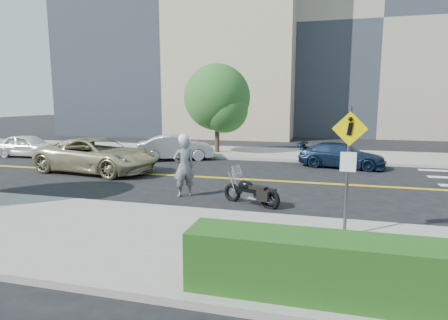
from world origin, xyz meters
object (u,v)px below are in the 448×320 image
object	(u,v)px
motorcyclist	(184,165)
parked_car_silver	(176,148)
motorcycle	(251,186)
parked_car_white	(29,146)
parked_car_blue	(341,155)
suv	(97,155)
pedestrian_sign	(348,159)

from	to	relation	value
motorcyclist	parked_car_silver	bearing A→B (deg)	-103.76
motorcycle	parked_car_silver	distance (m)	9.85
parked_car_white	parked_car_blue	bearing A→B (deg)	-88.94
parked_car_silver	parked_car_blue	xyz separation A→B (m)	(8.83, -0.15, -0.08)
parked_car_silver	suv	bearing A→B (deg)	129.64
parked_car_white	parked_car_blue	world-z (taller)	parked_car_white
pedestrian_sign	motorcycle	bearing A→B (deg)	136.76
parked_car_silver	parked_car_blue	world-z (taller)	parked_car_silver
motorcyclist	motorcycle	xyz separation A→B (m)	(2.45, -0.49, -0.47)
pedestrian_sign	motorcyclist	world-z (taller)	pedestrian_sign
motorcycle	motorcyclist	bearing A→B (deg)	-168.85
parked_car_silver	parked_car_white	bearing A→B (deg)	73.22
parked_car_white	motorcycle	bearing A→B (deg)	-117.16
motorcycle	parked_car_blue	xyz separation A→B (m)	(3.04, 7.81, -0.00)
pedestrian_sign	parked_car_silver	world-z (taller)	pedestrian_sign
pedestrian_sign	motorcyclist	bearing A→B (deg)	149.50
motorcyclist	suv	distance (m)	6.29
parked_car_white	pedestrian_sign	bearing A→B (deg)	-120.57
parked_car_white	parked_car_silver	xyz separation A→B (m)	(8.82, 1.19, 0.02)
motorcycle	parked_car_silver	world-z (taller)	parked_car_silver
motorcyclist	suv	size ratio (longest dim) A/B	0.38
pedestrian_sign	suv	size ratio (longest dim) A/B	0.52
pedestrian_sign	parked_car_blue	world-z (taller)	pedestrian_sign
motorcycle	suv	bearing A→B (deg)	178.07
pedestrian_sign	parked_car_silver	size ratio (longest dim) A/B	0.72
parked_car_silver	parked_car_blue	bearing A→B (deg)	-115.43
parked_car_blue	parked_car_white	bearing A→B (deg)	102.76
motorcyclist	parked_car_blue	bearing A→B (deg)	-164.77
parked_car_blue	motorcycle	bearing A→B (deg)	168.13
parked_car_white	parked_car_silver	size ratio (longest dim) A/B	0.93
parked_car_white	parked_car_silver	world-z (taller)	parked_car_silver
motorcyclist	parked_car_silver	world-z (taller)	motorcyclist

